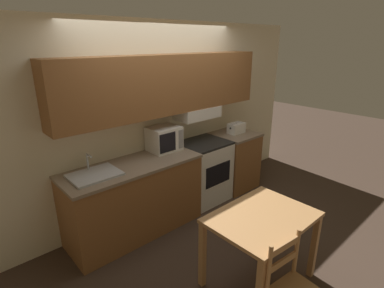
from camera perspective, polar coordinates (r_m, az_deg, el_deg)
The scene contains 9 objects.
ground_plane at distance 4.59m, azimuth -5.30°, elevation -11.02°, with size 16.00×16.00×0.00m, color #3D2D23.
wall_back at distance 3.99m, azimuth -5.20°, elevation 7.85°, with size 5.41×0.38×2.55m.
lower_counter_main at distance 3.81m, azimuth -10.83°, elevation -10.14°, with size 1.69×0.65×0.91m.
lower_counter_right_stub at distance 4.92m, azimuth 7.95°, elevation -3.02°, with size 0.65×0.65×0.91m.
stove_range at distance 4.47m, azimuth 2.18°, elevation -5.19°, with size 0.69×0.60×0.91m.
microwave at distance 3.96m, azimuth -5.34°, elevation 1.03°, with size 0.40×0.33×0.32m.
toaster at distance 4.76m, azimuth 8.43°, elevation 3.02°, with size 0.28×0.16×0.16m.
sink_basin at distance 3.41m, azimuth -18.06°, elevation -5.53°, with size 0.52×0.40×0.22m.
dining_table at distance 3.01m, azimuth 13.11°, elevation -15.00°, with size 0.99×0.74×0.74m.
Camera 1 is at (-2.34, -3.20, 2.30)m, focal length 28.00 mm.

